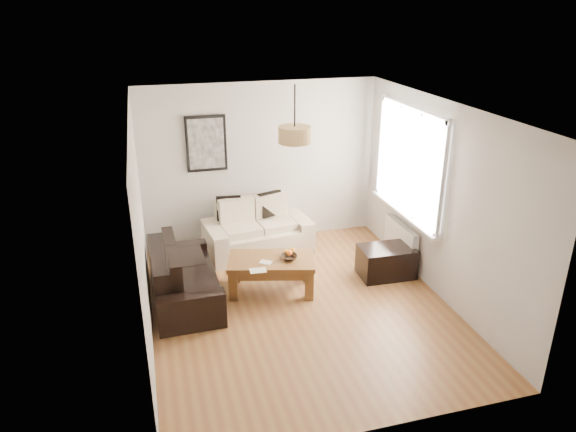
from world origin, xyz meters
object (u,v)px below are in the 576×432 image
object	(u,v)px
sofa_leather	(184,275)
coffee_table	(271,274)
loveseat_cream	(257,228)
ottoman	(386,262)

from	to	relation	value
sofa_leather	coffee_table	bearing A→B (deg)	-95.16
sofa_leather	coffee_table	xyz separation A→B (m)	(1.17, -0.08, -0.13)
loveseat_cream	coffee_table	world-z (taller)	loveseat_cream
coffee_table	ottoman	world-z (taller)	coffee_table
sofa_leather	coffee_table	world-z (taller)	sofa_leather
sofa_leather	ottoman	bearing A→B (deg)	-93.71
ottoman	sofa_leather	bearing A→B (deg)	177.68
sofa_leather	ottoman	distance (m)	2.89
coffee_table	ottoman	xyz separation A→B (m)	(1.71, -0.04, -0.02)
sofa_leather	ottoman	xyz separation A→B (m)	(2.88, -0.12, -0.14)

